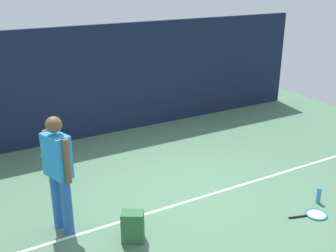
{
  "coord_description": "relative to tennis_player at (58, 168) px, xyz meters",
  "views": [
    {
      "loc": [
        -3.14,
        -5.19,
        3.44
      ],
      "look_at": [
        0.0,
        0.4,
        1.0
      ],
      "focal_mm": 43.69,
      "sensor_mm": 36.0,
      "label": 1
    }
  ],
  "objects": [
    {
      "name": "ground_plane",
      "position": [
        2.02,
        0.19,
        -0.97
      ],
      "size": [
        12.0,
        12.0,
        0.0
      ],
      "primitive_type": "plane",
      "color": "#4C7556"
    },
    {
      "name": "back_fence",
      "position": [
        2.02,
        3.19,
        0.24
      ],
      "size": [
        10.0,
        0.1,
        2.41
      ],
      "primitive_type": "cube",
      "color": "#141E38",
      "rests_on": "ground"
    },
    {
      "name": "court_line",
      "position": [
        2.02,
        -0.22,
        -0.96
      ],
      "size": [
        9.0,
        0.05,
        0.0
      ],
      "primitive_type": "cube",
      "color": "white",
      "rests_on": "ground"
    },
    {
      "name": "tennis_player",
      "position": [
        0.0,
        0.0,
        0.0
      ],
      "size": [
        0.34,
        0.51,
        1.7
      ],
      "rotation": [
        0.0,
        0.0,
        -1.23
      ],
      "color": "#2659A5",
      "rests_on": "ground"
    },
    {
      "name": "tennis_racket",
      "position": [
        3.38,
        -1.49,
        -0.95
      ],
      "size": [
        0.64,
        0.4,
        0.03
      ],
      "rotation": [
        0.0,
        0.0,
        5.99
      ],
      "color": "black",
      "rests_on": "ground"
    },
    {
      "name": "backpack",
      "position": [
        0.75,
        -0.7,
        -0.76
      ],
      "size": [
        0.37,
        0.37,
        0.44
      ],
      "rotation": [
        0.0,
        0.0,
        2.61
      ],
      "color": "#2D6038",
      "rests_on": "ground"
    },
    {
      "name": "tennis_ball_near_player",
      "position": [
        0.28,
        2.58,
        -0.93
      ],
      "size": [
        0.07,
        0.07,
        0.07
      ],
      "primitive_type": "sphere",
      "color": "#CCE033",
      "rests_on": "ground"
    },
    {
      "name": "water_bottle",
      "position": [
        3.7,
        -1.26,
        -0.84
      ],
      "size": [
        0.07,
        0.07,
        0.26
      ],
      "primitive_type": "cylinder",
      "color": "#268CD8",
      "rests_on": "ground"
    }
  ]
}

